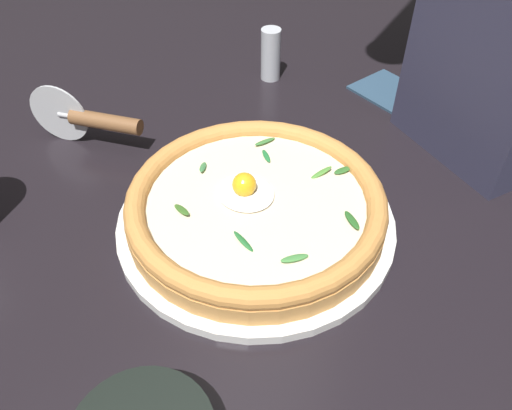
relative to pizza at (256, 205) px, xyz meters
name	(u,v)px	position (x,y,z in m)	size (l,w,h in m)	color
ground_plane	(268,264)	(-0.04, 0.02, -0.05)	(2.40, 2.40, 0.03)	black
pizza_plate	(256,221)	(0.00, 0.00, -0.03)	(0.32, 0.32, 0.01)	white
pizza	(256,205)	(0.00, 0.00, 0.00)	(0.30, 0.30, 0.05)	#D2924C
pizza_cutter	(91,119)	(0.27, 0.06, 0.01)	(0.15, 0.10, 0.09)	silver
folded_napkin	(398,95)	(0.06, -0.36, -0.03)	(0.14, 0.09, 0.01)	#2C465F
pepper_shaker	(271,54)	(0.24, -0.25, 0.01)	(0.03, 0.03, 0.08)	silver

